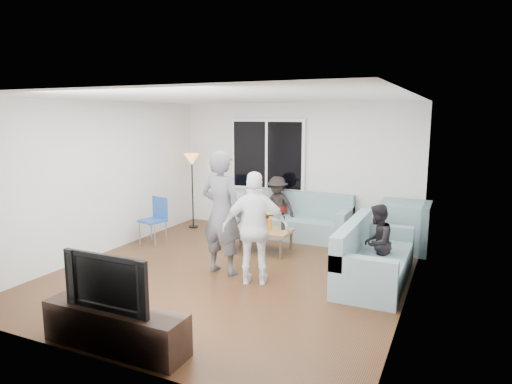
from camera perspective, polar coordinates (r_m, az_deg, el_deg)
The scene contains 31 objects.
floor at distance 6.94m, azimuth -2.86°, elevation -10.28°, with size 5.00×5.50×0.04m, color #56351C.
ceiling at distance 6.52m, azimuth -3.07°, elevation 12.06°, with size 5.00×5.50×0.04m, color white.
wall_back at distance 9.13m, azimuth 5.13°, elevation 3.08°, with size 5.00×0.04×2.60m, color silver.
wall_front at distance 4.39m, azimuth -20.00°, elevation -4.77°, with size 5.00×0.04×2.60m, color silver.
wall_left at distance 8.08m, azimuth -19.02°, elevation 1.71°, with size 0.04×5.50×2.60m, color silver.
wall_right at distance 5.89m, azimuth 19.32°, elevation -1.13°, with size 0.04×5.50×2.60m, color silver.
window_frame at distance 9.24m, azimuth 1.47°, elevation 4.76°, with size 1.62×0.06×1.47m, color white.
window_glass at distance 9.21m, azimuth 1.37°, elevation 4.74°, with size 1.50×0.02×1.35m, color black.
window_mullion at distance 9.20m, azimuth 1.35°, elevation 4.73°, with size 0.05×0.03×1.35m, color white.
radiator at distance 9.40m, azimuth 1.34°, elevation -2.82°, with size 1.30×0.12×0.62m, color silver.
potted_plant at distance 9.16m, azimuth 2.99°, elevation -0.09°, with size 0.19×0.15×0.34m, color #316E2C.
vase at distance 9.32m, azimuth 0.88°, elevation -0.41°, with size 0.17×0.17×0.18m, color silver.
sofa_back_section at distance 8.78m, azimuth 4.50°, elevation -2.98°, with size 2.30×0.85×0.85m, color gray, non-canonical shape.
sofa_right_section at distance 6.66m, azimuth 15.02°, elevation -7.44°, with size 0.85×2.00×0.85m, color gray, non-canonical shape.
sofa_corner at distance 8.31m, azimuth 18.32°, elevation -4.18°, with size 0.85×0.85×0.85m, color gray.
cushion_yellow at distance 8.91m, azimuth 1.56°, elevation -2.19°, with size 0.38×0.32×0.14m, color yellow.
cushion_red at distance 8.94m, azimuth 2.50°, elevation -2.16°, with size 0.36×0.30×0.13m, color maroon.
coffee_table at distance 7.87m, azimuth 0.42°, elevation -6.13°, with size 1.10×0.60×0.40m, color #9E824C.
pitcher at distance 7.84m, azimuth 0.91°, elevation -4.05°, with size 0.17×0.17×0.17m, color maroon.
side_chair at distance 8.46m, azimuth -13.03°, elevation -3.65°, with size 0.40×0.40×0.86m, color #224B94, non-canonical shape.
floor_lamp at distance 9.49m, azimuth -8.09°, elevation 0.10°, with size 0.32×0.32×1.56m, color orange, non-canonical shape.
player_left at distance 6.66m, azimuth -4.37°, elevation -2.64°, with size 0.68×0.44×1.86m, color #4B4A4F.
player_right at distance 6.25m, azimuth -0.06°, elevation -4.67°, with size 0.94×0.39×1.60m, color white.
spectator_right at distance 6.67m, azimuth 15.14°, elevation -6.24°, with size 0.54×0.42×1.11m, color black.
spectator_back at distance 8.88m, azimuth 2.71°, elevation -1.75°, with size 0.76×0.43×1.17m, color black.
tv_console at distance 4.98m, azimuth -17.47°, elevation -16.14°, with size 1.60×0.40×0.44m, color black.
television at distance 4.78m, azimuth -17.78°, elevation -10.60°, with size 1.02×0.13×0.58m, color black.
bottle_c at distance 7.88m, azimuth 1.43°, elevation -3.77°, with size 0.07×0.07×0.23m, color black.
bottle_b at distance 7.80m, azimuth -0.84°, elevation -3.93°, with size 0.08×0.08×0.22m, color #3C8418.
bottle_e at distance 7.76m, azimuth 3.48°, elevation -3.96°, with size 0.07×0.07×0.23m, color black.
bottle_d at distance 7.65m, azimuth 1.74°, elevation -4.23°, with size 0.07×0.07×0.21m, color orange.
Camera 1 is at (3.03, -5.77, 2.36)m, focal length 31.41 mm.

